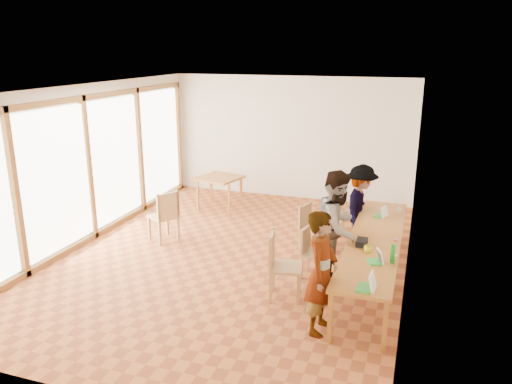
# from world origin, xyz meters

# --- Properties ---
(ground) EXTENTS (8.00, 8.00, 0.00)m
(ground) POSITION_xyz_m (0.00, 0.00, 0.00)
(ground) COLOR #AC5A29
(ground) RESTS_ON ground
(wall_back) EXTENTS (6.00, 0.10, 3.00)m
(wall_back) POSITION_xyz_m (0.00, 4.00, 1.50)
(wall_back) COLOR silver
(wall_back) RESTS_ON ground
(wall_front) EXTENTS (6.00, 0.10, 3.00)m
(wall_front) POSITION_xyz_m (0.00, -4.00, 1.50)
(wall_front) COLOR silver
(wall_front) RESTS_ON ground
(wall_right) EXTENTS (0.10, 8.00, 3.00)m
(wall_right) POSITION_xyz_m (3.00, 0.00, 1.50)
(wall_right) COLOR silver
(wall_right) RESTS_ON ground
(window_wall) EXTENTS (0.10, 8.00, 3.00)m
(window_wall) POSITION_xyz_m (-2.96, 0.00, 1.50)
(window_wall) COLOR white
(window_wall) RESTS_ON ground
(ceiling) EXTENTS (6.00, 8.00, 0.04)m
(ceiling) POSITION_xyz_m (0.00, 0.00, 3.02)
(ceiling) COLOR white
(ceiling) RESTS_ON wall_back
(communal_table) EXTENTS (0.80, 4.00, 0.75)m
(communal_table) POSITION_xyz_m (2.50, -0.21, 0.70)
(communal_table) COLOR #AC6F26
(communal_table) RESTS_ON ground
(side_table) EXTENTS (0.90, 0.90, 0.75)m
(side_table) POSITION_xyz_m (-1.33, 2.60, 0.67)
(side_table) COLOR #AC6F26
(side_table) RESTS_ON ground
(chair_near) EXTENTS (0.56, 0.56, 0.54)m
(chair_near) POSITION_xyz_m (1.20, -1.18, 0.63)
(chair_near) COLOR tan
(chair_near) RESTS_ON ground
(chair_mid) EXTENTS (0.43, 0.43, 0.45)m
(chair_mid) POSITION_xyz_m (1.48, -0.30, 0.51)
(chair_mid) COLOR tan
(chair_mid) RESTS_ON ground
(chair_far) EXTENTS (0.51, 0.51, 0.46)m
(chair_far) POSITION_xyz_m (1.21, 0.78, 0.53)
(chair_far) COLOR tan
(chair_far) RESTS_ON ground
(chair_empty) EXTENTS (0.47, 0.47, 0.50)m
(chair_empty) POSITION_xyz_m (1.80, 1.80, 0.57)
(chair_empty) COLOR tan
(chair_empty) RESTS_ON ground
(chair_spare) EXTENTS (0.65, 0.65, 0.54)m
(chair_spare) POSITION_xyz_m (-1.49, 0.28, 0.62)
(chair_spare) COLOR tan
(chair_spare) RESTS_ON ground
(person_near) EXTENTS (0.47, 0.65, 1.68)m
(person_near) POSITION_xyz_m (1.99, -1.91, 0.84)
(person_near) COLOR gray
(person_near) RESTS_ON ground
(person_mid) EXTENTS (0.89, 1.04, 1.85)m
(person_mid) POSITION_xyz_m (1.93, -0.41, 0.92)
(person_mid) COLOR gray
(person_mid) RESTS_ON ground
(person_far) EXTENTS (0.67, 1.08, 1.61)m
(person_far) POSITION_xyz_m (2.10, 1.13, 0.81)
(person_far) COLOR gray
(person_far) RESTS_ON ground
(laptop_near) EXTENTS (0.24, 0.28, 0.22)m
(laptop_near) POSITION_xyz_m (2.60, -2.01, 0.81)
(laptop_near) COLOR green
(laptop_near) RESTS_ON communal_table
(laptop_mid) EXTENTS (0.26, 0.28, 0.19)m
(laptop_mid) POSITION_xyz_m (2.62, -1.16, 0.80)
(laptop_mid) COLOR green
(laptop_mid) RESTS_ON communal_table
(laptop_far) EXTENTS (0.26, 0.28, 0.19)m
(laptop_far) POSITION_xyz_m (2.51, 0.89, 0.80)
(laptop_far) COLOR green
(laptop_far) RESTS_ON communal_table
(yellow_mug) EXTENTS (0.14, 0.14, 0.10)m
(yellow_mug) POSITION_xyz_m (2.46, -0.82, 0.80)
(yellow_mug) COLOR yellow
(yellow_mug) RESTS_ON communal_table
(green_bottle) EXTENTS (0.07, 0.07, 0.28)m
(green_bottle) POSITION_xyz_m (2.82, -1.10, 0.89)
(green_bottle) COLOR #17821D
(green_bottle) RESTS_ON communal_table
(clear_glass) EXTENTS (0.07, 0.07, 0.09)m
(clear_glass) POSITION_xyz_m (2.79, 1.22, 0.80)
(clear_glass) COLOR silver
(clear_glass) RESTS_ON communal_table
(condiment_cup) EXTENTS (0.08, 0.08, 0.06)m
(condiment_cup) POSITION_xyz_m (2.83, -0.94, 0.78)
(condiment_cup) COLOR white
(condiment_cup) RESTS_ON communal_table
(pink_phone) EXTENTS (0.05, 0.10, 0.01)m
(pink_phone) POSITION_xyz_m (2.82, -0.19, 0.76)
(pink_phone) COLOR #C53E83
(pink_phone) RESTS_ON communal_table
(black_pouch) EXTENTS (0.16, 0.26, 0.09)m
(black_pouch) POSITION_xyz_m (2.34, -0.57, 0.80)
(black_pouch) COLOR black
(black_pouch) RESTS_ON communal_table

